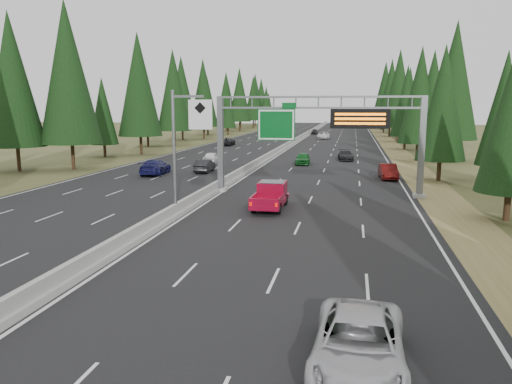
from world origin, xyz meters
TOP-DOWN VIEW (x-y plane):
  - road at (0.00, 80.00)m, footprint 32.00×260.00m
  - shoulder_right at (17.80, 80.00)m, footprint 3.60×260.00m
  - shoulder_left at (-17.80, 80.00)m, footprint 3.60×260.00m
  - median_barrier at (0.00, 80.00)m, footprint 0.70×260.00m
  - sign_gantry at (8.92, 34.88)m, footprint 16.75×0.98m
  - hov_sign_pole at (0.58, 24.97)m, footprint 2.80×0.50m
  - tree_row_right at (21.82, 82.27)m, footprint 12.31×240.15m
  - tree_row_left at (-22.19, 75.42)m, footprint 11.75×238.75m
  - silver_minivan at (11.33, 8.00)m, footprint 2.64×5.39m
  - red_pickup at (5.54, 29.10)m, footprint 1.95×5.47m
  - car_ahead_green at (5.11, 55.75)m, footprint 1.89×4.28m
  - car_ahead_dkred at (14.50, 45.00)m, footprint 1.81×4.50m
  - car_ahead_dkgrey at (10.18, 61.36)m, footprint 2.26×4.63m
  - car_ahead_white at (4.80, 104.63)m, footprint 2.60×5.46m
  - car_ahead_far at (1.50, 122.44)m, footprint 1.63×3.89m
  - car_onc_near at (-4.54, 46.51)m, footprint 1.59×4.18m
  - car_onc_blue at (-9.04, 43.71)m, footprint 2.64×5.52m
  - car_onc_white at (-6.11, 54.92)m, footprint 1.81×4.17m
  - car_onc_far at (-11.28, 82.81)m, footprint 2.63×5.27m

SIDE VIEW (x-z plane):
  - shoulder_right at x=17.80m, z-range 0.00..0.06m
  - shoulder_left at x=-17.80m, z-range 0.00..0.06m
  - road at x=0.00m, z-range 0.00..0.08m
  - median_barrier at x=0.00m, z-range -0.01..0.84m
  - car_ahead_dkgrey at x=10.18m, z-range 0.08..1.38m
  - car_ahead_far at x=1.50m, z-range 0.08..1.40m
  - car_onc_near at x=-4.54m, z-range 0.08..1.44m
  - car_onc_white at x=-6.11m, z-range 0.08..1.48m
  - car_ahead_green at x=5.11m, z-range 0.08..1.51m
  - car_onc_far at x=-11.28m, z-range 0.08..1.51m
  - car_ahead_dkred at x=14.50m, z-range 0.08..1.53m
  - silver_minivan at x=11.33m, z-range 0.08..1.56m
  - car_ahead_white at x=4.80m, z-range 0.08..1.58m
  - car_onc_blue at x=-9.04m, z-range 0.08..1.63m
  - red_pickup at x=5.54m, z-range 0.18..1.96m
  - hov_sign_pole at x=0.58m, z-range 0.72..8.72m
  - sign_gantry at x=8.92m, z-range 1.37..9.17m
  - tree_row_right at x=21.82m, z-range -0.19..18.63m
  - tree_row_left at x=-22.19m, z-range 0.28..18.80m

